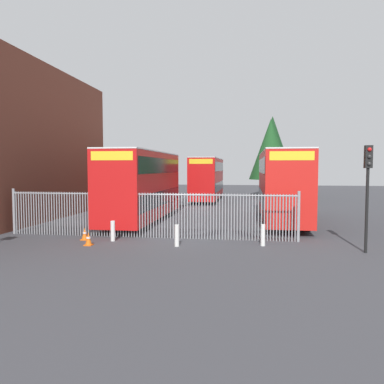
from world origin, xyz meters
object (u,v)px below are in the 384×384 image
double_decker_bus_behind_fence_left (143,184)px  double_decker_bus_behind_fence_right (154,178)px  bollard_near_right (263,235)px  traffic_cone_mid_forecourt (85,234)px  traffic_light_kerbside (368,179)px  traffic_cone_by_gate (88,239)px  bollard_near_left (113,231)px  bollard_center_front (177,236)px  double_decker_bus_far_back (207,177)px  double_decker_bus_near_gate (282,184)px

double_decker_bus_behind_fence_left → double_decker_bus_behind_fence_right: (-2.29, 11.75, 0.00)m
bollard_near_right → traffic_cone_mid_forecourt: size_ratio=1.61×
double_decker_bus_behind_fence_left → bollard_near_right: bearing=-41.2°
traffic_light_kerbside → double_decker_bus_behind_fence_right: bearing=125.7°
double_decker_bus_behind_fence_left → traffic_cone_by_gate: bearing=-92.9°
bollard_near_left → double_decker_bus_behind_fence_right: bearing=98.3°
double_decker_bus_behind_fence_right → traffic_cone_by_gate: bearing=-84.3°
double_decker_bus_behind_fence_right → traffic_cone_mid_forecourt: double_decker_bus_behind_fence_right is taller
bollard_center_front → traffic_light_kerbside: size_ratio=0.22×
double_decker_bus_far_back → bollard_near_right: double_decker_bus_far_back is taller
traffic_cone_mid_forecourt → traffic_light_kerbside: (12.33, -0.85, 2.70)m
double_decker_bus_far_back → bollard_near_right: 22.78m
bollard_near_left → traffic_light_kerbside: size_ratio=0.22×
double_decker_bus_far_back → bollard_near_left: double_decker_bus_far_back is taller
double_decker_bus_far_back → traffic_cone_by_gate: 23.48m
bollard_near_left → bollard_near_right: same height
double_decker_bus_behind_fence_right → traffic_light_kerbside: double_decker_bus_behind_fence_right is taller
double_decker_bus_behind_fence_right → bollard_near_left: bearing=-81.7°
traffic_light_kerbside → bollard_center_front: bearing=179.4°
traffic_cone_mid_forecourt → traffic_light_kerbside: traffic_light_kerbside is taller
traffic_cone_by_gate → traffic_cone_mid_forecourt: size_ratio=1.00×
bollard_near_right → traffic_cone_by_gate: bollard_near_right is taller
double_decker_bus_behind_fence_right → traffic_cone_by_gate: double_decker_bus_behind_fence_right is taller
double_decker_bus_near_gate → double_decker_bus_behind_fence_right: size_ratio=1.00×
double_decker_bus_behind_fence_right → traffic_cone_mid_forecourt: bearing=-86.1°
bollard_center_front → traffic_light_kerbside: 8.14m
bollard_near_left → bollard_near_right: (6.88, -0.05, 0.00)m
bollard_center_front → bollard_near_right: (3.70, 0.68, 0.00)m
bollard_near_left → traffic_cone_by_gate: size_ratio=1.61×
bollard_center_front → traffic_cone_by_gate: size_ratio=1.61×
double_decker_bus_far_back → traffic_light_kerbside: (8.92, -22.92, 0.56)m
double_decker_bus_behind_fence_left → bollard_center_front: size_ratio=11.38×
double_decker_bus_behind_fence_left → double_decker_bus_far_back: same height
double_decker_bus_near_gate → bollard_near_left: (-8.30, -7.58, -1.95)m
traffic_light_kerbside → bollard_near_left: bearing=175.8°
double_decker_bus_behind_fence_left → bollard_center_front: (3.52, -7.00, -1.95)m
double_decker_bus_behind_fence_right → bollard_near_right: size_ratio=11.38×
double_decker_bus_behind_fence_left → bollard_near_left: size_ratio=11.38×
double_decker_bus_near_gate → traffic_cone_mid_forecourt: double_decker_bus_near_gate is taller
double_decker_bus_behind_fence_right → traffic_light_kerbside: 23.19m
double_decker_bus_far_back → traffic_cone_by_gate: double_decker_bus_far_back is taller
bollard_near_left → bollard_near_right: 6.89m
double_decker_bus_behind_fence_right → bollard_near_right: (9.51, -18.06, -1.95)m
bollard_near_right → traffic_cone_mid_forecourt: bollard_near_right is taller
double_decker_bus_behind_fence_left → double_decker_bus_far_back: bearing=81.6°
traffic_cone_mid_forecourt → traffic_light_kerbside: bearing=-4.0°
double_decker_bus_far_back → bollard_center_front: 22.96m
double_decker_bus_near_gate → double_decker_bus_behind_fence_right: 15.11m
bollard_center_front → traffic_light_kerbside: traffic_light_kerbside is taller
traffic_light_kerbside → traffic_cone_mid_forecourt: bearing=176.0°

